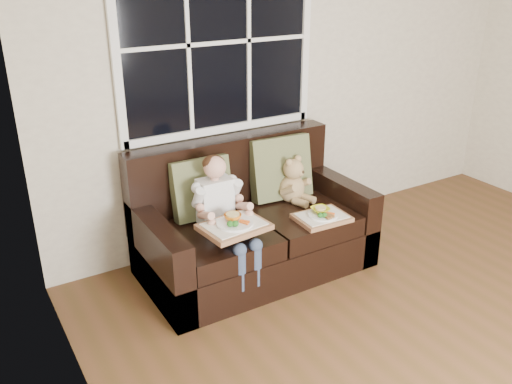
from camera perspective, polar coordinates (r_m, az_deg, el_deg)
window_back at (r=4.14m, az=-3.97°, el=15.42°), size 1.62×0.04×1.37m
loveseat at (r=4.15m, az=-0.51°, el=-3.99°), size 1.70×0.92×0.96m
pillow_left at (r=3.98m, az=-5.77°, el=0.40°), size 0.45×0.21×0.46m
pillow_right at (r=4.29m, az=2.57°, el=2.56°), size 0.51×0.27×0.51m
child at (r=3.79m, az=-3.64°, el=-1.45°), size 0.35×0.59×0.80m
teddy_bear at (r=4.25m, az=3.90°, el=0.96°), size 0.26×0.31×0.38m
tray_left at (r=3.63m, az=-2.33°, el=-3.51°), size 0.47×0.37×0.10m
tray_right at (r=4.00m, az=6.93°, el=-2.55°), size 0.39×0.31×0.09m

